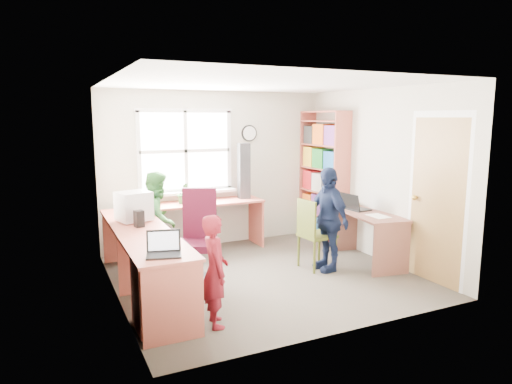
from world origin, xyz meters
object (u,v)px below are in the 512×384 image
at_px(cd_tower, 244,171).
at_px(wooden_chair, 313,231).
at_px(laptop_right, 354,206).
at_px(laptop_left, 164,249).
at_px(person_green, 159,219).
at_px(l_desk, 168,262).
at_px(right_desk, 369,226).
at_px(crt_monitor, 134,206).
at_px(person_navy, 328,219).
at_px(bookshelf, 323,179).
at_px(swivel_chair, 199,242).
at_px(potted_plant, 183,193).
at_px(person_red, 215,271).

bearing_deg(cd_tower, wooden_chair, -70.57).
relative_size(wooden_chair, laptop_right, 2.45).
xyz_separation_m(laptop_left, person_green, (0.41, 1.95, -0.15)).
xyz_separation_m(l_desk, right_desk, (2.88, 0.20, 0.05)).
xyz_separation_m(crt_monitor, laptop_right, (3.00, -0.38, -0.18)).
bearing_deg(crt_monitor, cd_tower, 9.80).
bearing_deg(laptop_right, cd_tower, 35.64).
height_order(wooden_chair, person_navy, person_navy).
xyz_separation_m(bookshelf, person_green, (-2.75, -0.19, -0.36)).
bearing_deg(swivel_chair, wooden_chair, 16.99).
xyz_separation_m(bookshelf, wooden_chair, (-0.94, -1.19, -0.49)).
bearing_deg(potted_plant, cd_tower, 1.87).
xyz_separation_m(right_desk, potted_plant, (-2.21, 1.49, 0.40)).
height_order(crt_monitor, potted_plant, crt_monitor).
xyz_separation_m(bookshelf, person_red, (-2.69, -2.22, -0.45)).
bearing_deg(person_red, l_desk, 27.55).
bearing_deg(right_desk, bookshelf, 96.02).
bearing_deg(right_desk, laptop_left, -154.60).
bearing_deg(potted_plant, bookshelf, -5.51).
height_order(bookshelf, laptop_left, bookshelf).
relative_size(l_desk, laptop_left, 7.99).
distance_m(swivel_chair, person_navy, 1.70).
height_order(wooden_chair, cd_tower, cd_tower).
bearing_deg(l_desk, swivel_chair, 43.32).
bearing_deg(right_desk, swivel_chair, -177.24).
distance_m(swivel_chair, wooden_chair, 1.52).
relative_size(person_red, person_navy, 0.80).
distance_m(wooden_chair, laptop_right, 0.84).
bearing_deg(right_desk, person_red, -150.41).
relative_size(laptop_left, person_red, 0.34).
relative_size(l_desk, person_red, 2.69).
bearing_deg(laptop_left, person_red, 4.93).
bearing_deg(person_navy, person_green, -119.91).
bearing_deg(crt_monitor, swivel_chair, -42.30).
height_order(laptop_left, cd_tower, cd_tower).
relative_size(swivel_chair, person_red, 1.04).
distance_m(cd_tower, person_red, 2.91).
bearing_deg(person_red, person_green, 9.68).
xyz_separation_m(right_desk, laptop_right, (-0.07, 0.25, 0.25)).
relative_size(right_desk, swivel_chair, 1.13).
xyz_separation_m(l_desk, wooden_chair, (2.02, 0.28, 0.05)).
relative_size(laptop_right, person_navy, 0.28).
bearing_deg(l_desk, crt_monitor, 103.07).
relative_size(right_desk, laptop_right, 3.35).
relative_size(laptop_left, potted_plant, 1.20).
distance_m(laptop_left, person_green, 2.00).
distance_m(swivel_chair, crt_monitor, 0.90).
height_order(laptop_left, person_red, person_red).
height_order(wooden_chair, crt_monitor, crt_monitor).
distance_m(laptop_right, person_red, 2.81).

